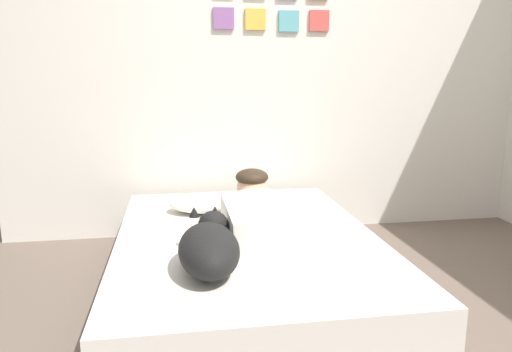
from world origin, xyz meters
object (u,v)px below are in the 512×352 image
person_lying (262,211)px  coffee_cup (268,207)px  dog (209,246)px  pillow (212,203)px  cell_phone (283,254)px  bed (247,265)px

person_lying → coffee_cup: 0.34m
dog → coffee_cup: 0.91m
pillow → cell_phone: 0.84m
dog → cell_phone: size_ratio=4.11×
person_lying → bed: bearing=-150.0°
dog → coffee_cup: dog is taller
coffee_cup → cell_phone: coffee_cup is taller
dog → cell_phone: bearing=18.1°
coffee_cup → cell_phone: size_ratio=0.89×
person_lying → coffee_cup: size_ratio=7.36×
bed → dog: 0.57m
bed → dog: bearing=-117.1°
person_lying → cell_phone: (0.03, -0.38, -0.10)m
pillow → dog: bearing=-94.8°
pillow → cell_phone: size_ratio=3.71×
bed → pillow: bearing=107.6°
dog → cell_phone: (0.35, 0.11, -0.10)m
bed → pillow: (-0.15, 0.47, 0.23)m
dog → coffee_cup: (0.41, 0.81, -0.07)m
coffee_cup → cell_phone: 0.70m
bed → person_lying: (0.09, 0.05, 0.28)m
pillow → person_lying: (0.24, -0.41, 0.05)m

